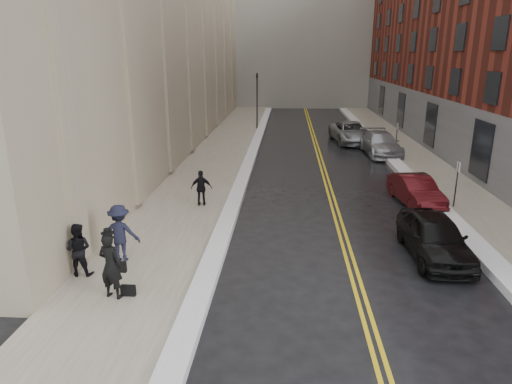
# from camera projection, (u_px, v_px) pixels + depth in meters

# --- Properties ---
(ground) EXTENTS (160.00, 160.00, 0.00)m
(ground) POSITION_uv_depth(u_px,v_px,m) (276.00, 290.00, 13.80)
(ground) COLOR black
(ground) RESTS_ON ground
(sidewalk_left) EXTENTS (4.00, 64.00, 0.15)m
(sidewalk_left) POSITION_uv_depth(u_px,v_px,m) (213.00, 163.00, 29.35)
(sidewalk_left) COLOR gray
(sidewalk_left) RESTS_ON ground
(sidewalk_right) EXTENTS (3.00, 64.00, 0.15)m
(sidewalk_right) POSITION_uv_depth(u_px,v_px,m) (427.00, 167.00, 28.45)
(sidewalk_right) COLOR gray
(sidewalk_right) RESTS_ON ground
(lane_stripe_a) EXTENTS (0.12, 64.00, 0.01)m
(lane_stripe_a) POSITION_uv_depth(u_px,v_px,m) (320.00, 166.00, 28.91)
(lane_stripe_a) COLOR gold
(lane_stripe_a) RESTS_ON ground
(lane_stripe_b) EXTENTS (0.12, 64.00, 0.01)m
(lane_stripe_b) POSITION_uv_depth(u_px,v_px,m) (324.00, 166.00, 28.89)
(lane_stripe_b) COLOR gold
(lane_stripe_b) RESTS_ON ground
(snow_ridge_left) EXTENTS (0.70, 60.80, 0.26)m
(snow_ridge_left) POSITION_uv_depth(u_px,v_px,m) (249.00, 163.00, 29.18)
(snow_ridge_left) COLOR white
(snow_ridge_left) RESTS_ON ground
(snow_ridge_right) EXTENTS (0.85, 60.80, 0.30)m
(snow_ridge_right) POSITION_uv_depth(u_px,v_px,m) (397.00, 165.00, 28.55)
(snow_ridge_right) COLOR white
(snow_ridge_right) RESTS_ON ground
(traffic_signal) EXTENTS (0.18, 0.15, 5.20)m
(traffic_signal) POSITION_uv_depth(u_px,v_px,m) (257.00, 97.00, 41.71)
(traffic_signal) COLOR black
(traffic_signal) RESTS_ON ground
(parking_sign_near) EXTENTS (0.06, 0.35, 2.23)m
(parking_sign_near) POSITION_uv_depth(u_px,v_px,m) (457.00, 181.00, 20.52)
(parking_sign_near) COLOR black
(parking_sign_near) RESTS_ON ground
(parking_sign_far) EXTENTS (0.06, 0.35, 2.23)m
(parking_sign_far) POSITION_uv_depth(u_px,v_px,m) (397.00, 135.00, 31.97)
(parking_sign_far) COLOR black
(parking_sign_far) RESTS_ON ground
(car_black) EXTENTS (1.91, 4.53, 1.53)m
(car_black) POSITION_uv_depth(u_px,v_px,m) (434.00, 237.00, 15.81)
(car_black) COLOR black
(car_black) RESTS_ON ground
(car_maroon) EXTENTS (1.99, 4.28, 1.36)m
(car_maroon) POSITION_uv_depth(u_px,v_px,m) (415.00, 190.00, 21.47)
(car_maroon) COLOR #420B0F
(car_maroon) RESTS_ON ground
(car_silver_near) EXTENTS (2.54, 5.56, 1.58)m
(car_silver_near) POSITION_uv_depth(u_px,v_px,m) (381.00, 144.00, 32.03)
(car_silver_near) COLOR #98999F
(car_silver_near) RESTS_ON ground
(car_silver_far) EXTENTS (3.45, 6.23, 1.65)m
(car_silver_far) POSITION_uv_depth(u_px,v_px,m) (352.00, 132.00, 36.39)
(car_silver_far) COLOR gray
(car_silver_far) RESTS_ON ground
(pedestrian_main) EXTENTS (0.82, 0.65, 1.97)m
(pedestrian_main) POSITION_uv_depth(u_px,v_px,m) (111.00, 266.00, 12.83)
(pedestrian_main) COLOR black
(pedestrian_main) RESTS_ON sidewalk_left
(pedestrian_a) EXTENTS (0.84, 0.66, 1.71)m
(pedestrian_a) POSITION_uv_depth(u_px,v_px,m) (78.00, 249.00, 14.21)
(pedestrian_a) COLOR black
(pedestrian_a) RESTS_ON sidewalk_left
(pedestrian_b) EXTENTS (1.33, 0.83, 1.97)m
(pedestrian_b) POSITION_uv_depth(u_px,v_px,m) (120.00, 233.00, 15.14)
(pedestrian_b) COLOR black
(pedestrian_b) RESTS_ON sidewalk_left
(pedestrian_c) EXTENTS (0.99, 0.49, 1.64)m
(pedestrian_c) POSITION_uv_depth(u_px,v_px,m) (201.00, 188.00, 20.83)
(pedestrian_c) COLOR black
(pedestrian_c) RESTS_ON sidewalk_left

